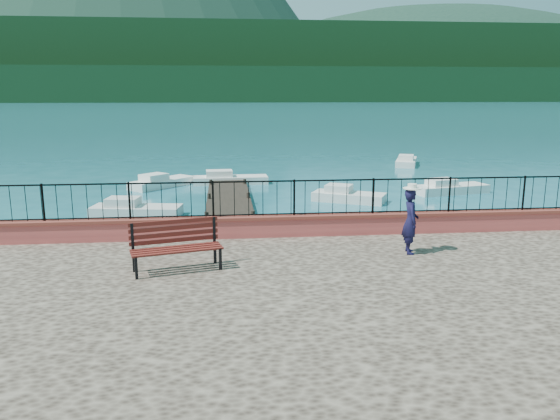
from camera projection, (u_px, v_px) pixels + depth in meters
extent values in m
plane|color=#19596B|center=(329.00, 333.00, 11.78)|extent=(2000.00, 2000.00, 0.00)
cube|color=#CD504A|center=(305.00, 225.00, 15.06)|extent=(28.00, 0.46, 0.58)
cube|color=black|center=(305.00, 198.00, 14.90)|extent=(27.00, 0.05, 0.95)
cube|color=#2D231C|center=(229.00, 211.00, 23.21)|extent=(2.00, 16.00, 0.30)
cube|color=black|center=(226.00, 85.00, 301.53)|extent=(900.00, 60.00, 18.00)
cube|color=black|center=(225.00, 66.00, 357.11)|extent=(900.00, 120.00, 44.00)
ellipsoid|color=#142D23|center=(433.00, 97.00, 578.39)|extent=(448.00, 384.00, 180.00)
cube|color=black|center=(177.00, 260.00, 12.05)|extent=(2.07, 1.08, 0.50)
cube|color=maroon|center=(174.00, 233.00, 12.21)|extent=(1.94, 0.57, 0.61)
imported|color=black|center=(411.00, 221.00, 13.29)|extent=(0.46, 0.63, 1.61)
cylinder|color=white|center=(412.00, 186.00, 13.11)|extent=(0.44, 0.44, 0.12)
cube|color=silver|center=(136.00, 207.00, 22.79)|extent=(3.85, 1.86, 0.80)
cube|color=silver|center=(349.00, 193.00, 25.83)|extent=(3.58, 2.69, 0.80)
cube|color=silver|center=(451.00, 185.00, 27.97)|extent=(4.07, 2.12, 0.80)
cube|color=silver|center=(162.00, 180.00, 29.86)|extent=(3.55, 3.64, 0.80)
cube|color=silver|center=(230.00, 177.00, 30.88)|extent=(4.22, 1.43, 0.80)
cube|color=silver|center=(406.00, 159.00, 38.86)|extent=(2.62, 4.05, 0.80)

